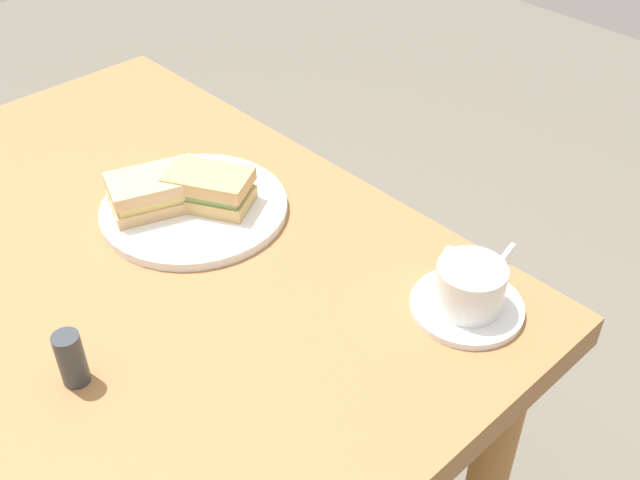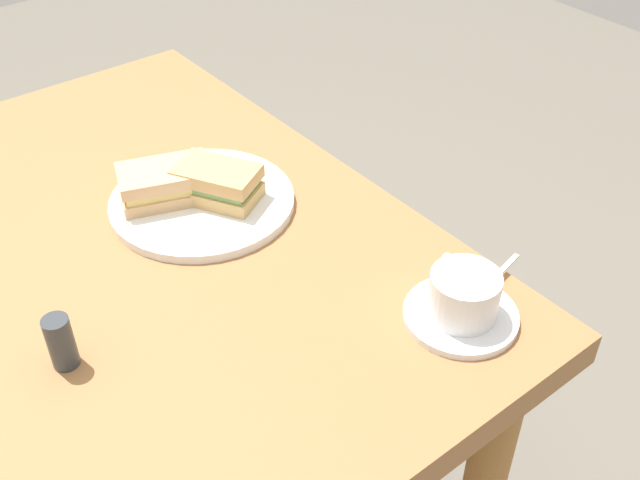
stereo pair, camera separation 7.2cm
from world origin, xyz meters
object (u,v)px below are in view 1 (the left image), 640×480
sandwich_back (156,191)px  coffee_saucer (467,307)px  sandwich_plate (194,208)px  dining_table (92,332)px  spoon (494,269)px  salt_shaker (71,359)px  sandwich_front (210,189)px  coffee_cup (470,284)px

sandwich_back → coffee_saucer: 0.48m
sandwich_plate → coffee_saucer: sandwich_plate is taller
dining_table → spoon: size_ratio=10.76×
sandwich_back → salt_shaker: 0.33m
coffee_saucer → sandwich_front: bearing=15.2°
spoon → salt_shaker: size_ratio=1.37×
sandwich_front → salt_shaker: bearing=116.3°
sandwich_back → coffee_saucer: size_ratio=1.05×
coffee_saucer → salt_shaker: salt_shaker is taller
sandwich_plate → coffee_saucer: bearing=-162.8°
coffee_cup → spoon: bearing=-79.2°
dining_table → sandwich_back: sandwich_back is taller
sandwich_front → sandwich_plate: bearing=49.7°
coffee_cup → dining_table: bearing=40.1°
sandwich_plate → sandwich_back: size_ratio=1.82×
sandwich_back → coffee_cup: coffee_cup is taller
sandwich_plate → spoon: (-0.40, -0.21, 0.01)m
sandwich_front → coffee_saucer: sandwich_front is taller
sandwich_back → coffee_cup: bearing=-159.4°
dining_table → spoon: 0.57m
spoon → coffee_saucer: bearing=101.7°
coffee_saucer → spoon: size_ratio=1.49×
dining_table → coffee_saucer: 0.53m
dining_table → coffee_saucer: coffee_saucer is taller
coffee_cup → sandwich_plate: bearing=17.3°
sandwich_back → coffee_cup: size_ratio=1.37×
coffee_saucer → spoon: (0.02, -0.08, 0.01)m
sandwich_plate → coffee_cup: (-0.41, -0.13, 0.04)m
coffee_cup → spoon: (0.01, -0.08, -0.03)m
sandwich_front → salt_shaker: 0.35m
dining_table → salt_shaker: size_ratio=14.73×
coffee_saucer → sandwich_back: bearing=20.5°
sandwich_plate → salt_shaker: 0.35m
sandwich_plate → spoon: size_ratio=2.84×
sandwich_front → sandwich_back: (0.05, 0.06, -0.00)m
coffee_cup → spoon: coffee_cup is taller
dining_table → coffee_cup: bearing=-139.9°
dining_table → sandwich_front: sandwich_front is taller
sandwich_plate → salt_shaker: bearing=120.4°
sandwich_front → sandwich_back: bearing=49.1°
sandwich_plate → sandwich_front: (-0.02, -0.02, 0.03)m
sandwich_back → coffee_cup: 0.48m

